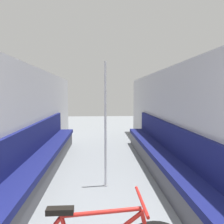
{
  "coord_description": "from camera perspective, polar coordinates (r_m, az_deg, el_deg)",
  "views": [
    {
      "loc": [
        -0.06,
        -0.43,
        1.56
      ],
      "look_at": [
        0.1,
        2.46,
        1.32
      ],
      "focal_mm": 35.0,
      "sensor_mm": 36.0,
      "label": 1
    }
  ],
  "objects": [
    {
      "name": "bench_seat_row_left",
      "position": [
        4.28,
        -18.38,
        -12.42
      ],
      "size": [
        0.45,
        5.77,
        0.99
      ],
      "color": "#4C4C51",
      "rests_on": "ground"
    },
    {
      "name": "grab_pole_near",
      "position": [
        3.65,
        -1.73,
        -3.85
      ],
      "size": [
        0.08,
        0.08,
        2.09
      ],
      "color": "gray",
      "rests_on": "ground"
    },
    {
      "name": "wall_left",
      "position": [
        4.17,
        -22.01,
        -2.61
      ],
      "size": [
        0.1,
        10.16,
        2.11
      ],
      "primitive_type": "cube",
      "color": "#B2B2B7",
      "rests_on": "ground"
    },
    {
      "name": "bench_seat_row_right",
      "position": [
        4.31,
        13.56,
        -12.18
      ],
      "size": [
        0.45,
        5.77,
        0.99
      ],
      "color": "#4C4C51",
      "rests_on": "ground"
    },
    {
      "name": "wall_right",
      "position": [
        4.21,
        17.08,
        -2.41
      ],
      "size": [
        0.1,
        10.16,
        2.11
      ],
      "primitive_type": "cube",
      "color": "#B2B2B7",
      "rests_on": "ground"
    }
  ]
}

